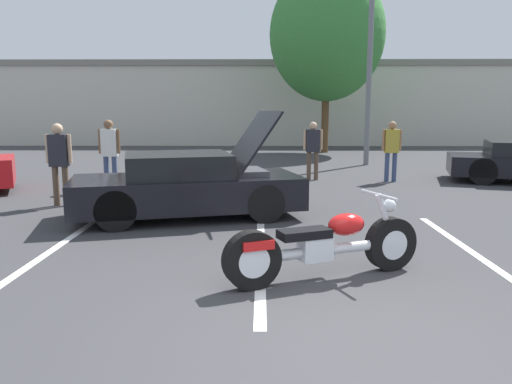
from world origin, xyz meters
TOP-DOWN VIEW (x-y plane):
  - ground_plane at (0.00, 0.00)m, footprint 80.00×80.00m
  - parking_stripe_foreground at (-3.72, 2.69)m, footprint 0.12×4.60m
  - parking_stripe_middle at (-0.82, 2.69)m, footprint 0.12×4.60m
  - parking_stripe_back at (2.09, 2.69)m, footprint 0.12×4.60m
  - far_building at (0.00, 24.33)m, footprint 32.00×4.20m
  - light_pole at (2.92, 13.59)m, footprint 1.21×0.28m
  - tree_background at (2.01, 18.56)m, footprint 4.94×4.94m
  - motorcycle at (-0.08, 1.79)m, footprint 2.34×1.14m
  - show_car_hood_open at (-2.12, 5.08)m, footprint 4.31×2.66m
  - spectator_near_motorcycle at (2.65, 9.55)m, footprint 0.52×0.21m
  - spectator_by_show_car at (-4.45, 8.13)m, footprint 0.52×0.22m
  - spectator_midground at (-4.85, 6.13)m, footprint 0.52×0.22m
  - spectator_far_lot at (0.59, 9.85)m, footprint 0.52×0.21m

SIDE VIEW (x-z plane):
  - ground_plane at x=0.00m, z-range 0.00..0.00m
  - parking_stripe_foreground at x=-3.72m, z-range 0.00..0.01m
  - parking_stripe_middle at x=-0.82m, z-range 0.00..0.01m
  - parking_stripe_back at x=2.09m, z-range 0.00..0.01m
  - motorcycle at x=-0.08m, z-range -0.09..0.87m
  - show_car_hood_open at x=-2.12m, z-range -0.38..1.53m
  - spectator_far_lot at x=0.59m, z-range 0.14..1.73m
  - spectator_near_motorcycle at x=2.65m, z-range 0.15..1.76m
  - spectator_midground at x=-4.85m, z-range 0.15..1.81m
  - spectator_by_show_car at x=-4.45m, z-range 0.16..1.84m
  - far_building at x=0.00m, z-range 0.14..4.54m
  - light_pole at x=2.92m, z-range 0.38..7.61m
  - tree_background at x=2.01m, z-range 1.11..9.05m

